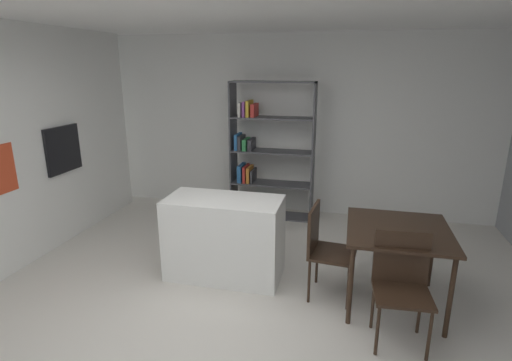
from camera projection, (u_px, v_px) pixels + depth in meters
The scene contains 8 objects.
ground_plane at pixel (218, 324), 3.58m from camera, with size 8.87×8.87×0.00m, color beige.
back_partition at pixel (282, 125), 6.14m from camera, with size 6.45×0.06×2.71m, color silver.
built_in_oven at pixel (63, 149), 5.07m from camera, with size 0.06×0.60×0.59m.
kitchen_island at pixel (224, 238), 4.32m from camera, with size 1.23×0.61×0.89m, color white.
open_bookshelf at pixel (264, 152), 5.94m from camera, with size 1.23×0.37×2.03m.
dining_table at pixel (398, 237), 3.72m from camera, with size 0.93×0.97×0.79m.
dining_chair_island_side at pixel (323, 243), 3.92m from camera, with size 0.48×0.49×0.93m.
dining_chair_near at pixel (401, 278), 3.28m from camera, with size 0.48×0.44×0.94m.
Camera 1 is at (1.05, -2.91, 2.24)m, focal length 27.96 mm.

